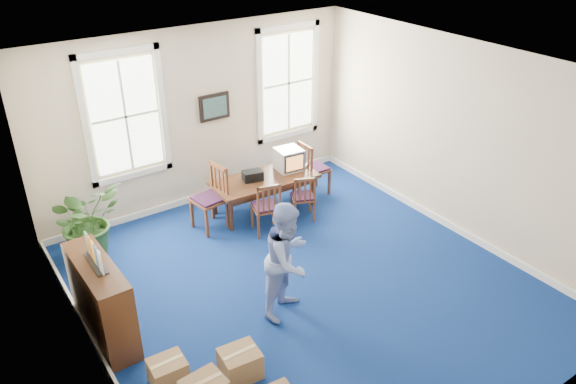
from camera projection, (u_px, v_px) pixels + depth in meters
floor at (305, 284)px, 8.27m from camera, size 6.50×6.50×0.00m
ceiling at (309, 71)px, 6.76m from camera, size 6.50×6.50×0.00m
wall_back at (198, 117)px, 9.88m from camera, size 6.50×0.00×6.50m
wall_front at (515, 325)px, 5.15m from camera, size 6.50×0.00×6.50m
wall_left at (82, 262)px, 6.02m from camera, size 0.00×6.50×6.50m
wall_right at (458, 139)px, 9.01m from camera, size 0.00×6.50×6.50m
baseboard_back at (205, 195)px, 10.58m from camera, size 6.00×0.04×0.12m
baseboard_left at (106, 366)px, 6.76m from camera, size 0.04×6.50×0.12m
baseboard_right at (444, 222)px, 9.72m from camera, size 0.04×6.50×0.12m
window_left at (125, 116)px, 9.07m from camera, size 1.40×0.12×2.20m
window_right at (288, 83)px, 10.67m from camera, size 1.40×0.12×2.20m
wall_picture at (214, 107)px, 9.92m from camera, size 0.58×0.06×0.48m
conference_table at (265, 194)px, 10.08m from camera, size 1.91×0.94×0.64m
crt_tv at (289, 159)px, 10.14m from camera, size 0.48×0.52×0.40m
game_console at (302, 165)px, 10.32m from camera, size 0.23×0.25×0.05m
equipment_bag at (253, 175)px, 9.81m from camera, size 0.39×0.30×0.17m
chair_near_left at (266, 206)px, 9.35m from camera, size 0.53×0.53×0.96m
chair_near_right at (303, 196)px, 9.75m from camera, size 0.52×0.52×0.87m
chair_end_left at (209, 199)px, 9.42m from camera, size 0.57×0.57×1.12m
chair_end_right at (314, 168)px, 10.53m from camera, size 0.48×0.48×1.06m
man at (288, 259)px, 7.40m from camera, size 1.01×0.92×1.66m
credenza at (102, 300)px, 7.08m from camera, size 0.44×1.44×1.12m
brochure_rack at (94, 251)px, 6.74m from camera, size 0.21×0.78×0.34m
potted_plant at (87, 220)px, 8.71m from camera, size 1.36×1.28×1.22m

